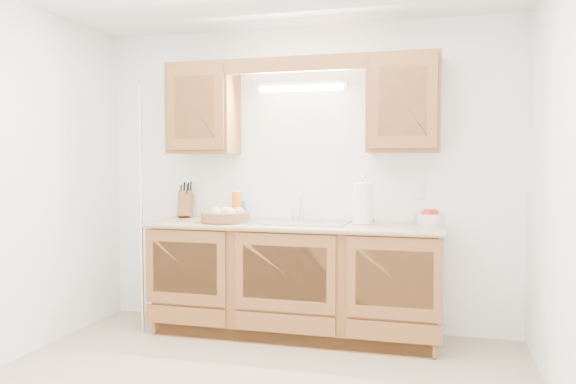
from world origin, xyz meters
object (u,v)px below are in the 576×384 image
(fruit_basket, at_px, (226,216))
(paper_towel, at_px, (363,204))
(knife_block, at_px, (185,204))
(apple_bowl, at_px, (429,219))

(fruit_basket, distance_m, paper_towel, 1.09)
(fruit_basket, bearing_deg, knife_block, 148.76)
(fruit_basket, bearing_deg, paper_towel, 5.30)
(fruit_basket, relative_size, knife_block, 1.36)
(knife_block, relative_size, apple_bowl, 1.15)
(apple_bowl, bearing_deg, fruit_basket, -174.17)
(fruit_basket, relative_size, paper_towel, 1.15)
(knife_block, xyz_separation_m, apple_bowl, (2.06, -0.14, -0.06))
(fruit_basket, height_order, knife_block, knife_block)
(fruit_basket, bearing_deg, apple_bowl, 5.83)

